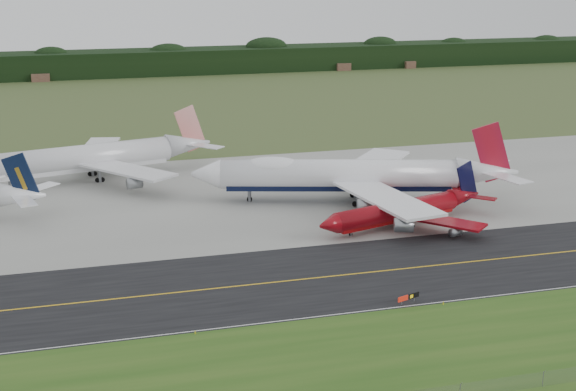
{
  "coord_description": "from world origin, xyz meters",
  "views": [
    {
      "loc": [
        -51.2,
        -130.01,
        53.68
      ],
      "look_at": [
        -9.59,
        22.0,
        7.76
      ],
      "focal_mm": 50.0,
      "sensor_mm": 36.0,
      "label": 1
    }
  ],
  "objects_px": {
    "jet_ba_747": "(350,175)",
    "jet_star_tail": "(94,158)",
    "taxiway_sign": "(408,297)",
    "jet_red_737": "(405,210)"
  },
  "relations": [
    {
      "from": "jet_red_737",
      "to": "jet_star_tail",
      "type": "xyz_separation_m",
      "value": [
        -62.0,
        55.68,
        2.47
      ]
    },
    {
      "from": "jet_red_737",
      "to": "taxiway_sign",
      "type": "distance_m",
      "value": 41.32
    },
    {
      "from": "jet_ba_747",
      "to": "jet_red_737",
      "type": "xyz_separation_m",
      "value": [
        5.59,
        -19.01,
        -3.26
      ]
    },
    {
      "from": "jet_ba_747",
      "to": "jet_star_tail",
      "type": "bearing_deg",
      "value": 146.98
    },
    {
      "from": "jet_star_tail",
      "to": "jet_ba_747",
      "type": "bearing_deg",
      "value": -33.02
    },
    {
      "from": "jet_ba_747",
      "to": "jet_star_tail",
      "type": "height_order",
      "value": "jet_ba_747"
    },
    {
      "from": "jet_ba_747",
      "to": "jet_star_tail",
      "type": "relative_size",
      "value": 1.16
    },
    {
      "from": "jet_ba_747",
      "to": "taxiway_sign",
      "type": "relative_size",
      "value": 17.33
    },
    {
      "from": "jet_ba_747",
      "to": "jet_red_737",
      "type": "bearing_deg",
      "value": -73.63
    },
    {
      "from": "jet_star_tail",
      "to": "taxiway_sign",
      "type": "distance_m",
      "value": 104.75
    }
  ]
}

